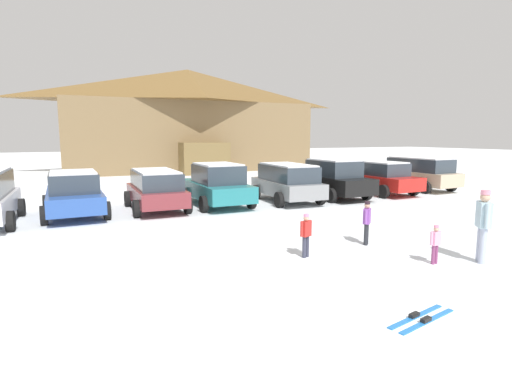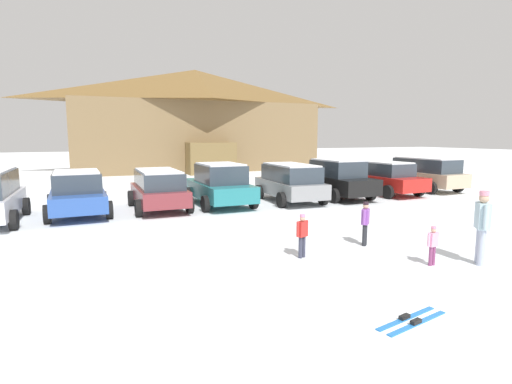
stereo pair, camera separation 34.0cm
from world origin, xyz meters
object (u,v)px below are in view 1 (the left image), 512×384
at_px(ski_lodge, 189,120).
at_px(parked_teal_hatchback, 217,185).
at_px(pair_of_skis, 421,318).
at_px(parked_maroon_van, 156,188).
at_px(skier_child_in_red_jacket, 306,233).
at_px(skier_adult_in_blue_parka, 483,222).
at_px(parked_black_sedan, 331,178).
at_px(parked_grey_wagon, 287,181).
at_px(parked_red_sedan, 380,177).
at_px(parked_beige_suv, 419,172).
at_px(skier_child_in_purple_jacket, 367,220).
at_px(skier_child_in_pink_snowsuit, 435,242).
at_px(parked_blue_hatchback, 74,193).

height_order(ski_lodge, parked_teal_hatchback, ski_lodge).
bearing_deg(pair_of_skis, parked_maroon_van, 99.53).
height_order(skier_child_in_red_jacket, skier_adult_in_blue_parka, skier_adult_in_blue_parka).
distance_m(parked_black_sedan, skier_adult_in_blue_parka, 10.04).
relative_size(parked_grey_wagon, parked_red_sedan, 0.95).
bearing_deg(parked_beige_suv, skier_child_in_purple_jacket, -142.78).
relative_size(parked_red_sedan, pair_of_skis, 3.08).
bearing_deg(parked_black_sedan, parked_grey_wagon, -173.47).
distance_m(parked_maroon_van, skier_child_in_pink_snowsuit, 10.37).
distance_m(ski_lodge, parked_black_sedan, 18.78).
relative_size(parked_blue_hatchback, parked_maroon_van, 1.07).
height_order(parked_blue_hatchback, parked_beige_suv, parked_beige_suv).
distance_m(parked_maroon_van, skier_child_in_red_jacket, 7.99).
bearing_deg(ski_lodge, pair_of_skis, -98.76).
bearing_deg(parked_red_sedan, parked_black_sedan, 178.92).
relative_size(ski_lodge, skier_adult_in_blue_parka, 12.32).
distance_m(ski_lodge, skier_child_in_purple_jacket, 26.09).
bearing_deg(parked_beige_suv, parked_red_sedan, -174.21).
bearing_deg(parked_maroon_van, pair_of_skis, -80.47).
height_order(skier_child_in_pink_snowsuit, pair_of_skis, skier_child_in_pink_snowsuit).
distance_m(parked_red_sedan, skier_child_in_red_jacket, 11.82).
distance_m(ski_lodge, parked_maroon_van, 19.68).
relative_size(parked_grey_wagon, skier_child_in_purple_jacket, 3.56).
relative_size(skier_child_in_red_jacket, pair_of_skis, 0.74).
xyz_separation_m(parked_blue_hatchback, skier_child_in_red_jacket, (4.90, -7.83, -0.23)).
relative_size(ski_lodge, parked_maroon_van, 5.06).
distance_m(skier_child_in_red_jacket, skier_adult_in_blue_parka, 3.99).
xyz_separation_m(parked_grey_wagon, skier_child_in_pink_snowsuit, (-1.25, -8.99, -0.39)).
bearing_deg(parked_beige_suv, pair_of_skis, -136.73).
height_order(parked_grey_wagon, skier_child_in_pink_snowsuit, parked_grey_wagon).
xyz_separation_m(parked_black_sedan, skier_child_in_purple_jacket, (-4.11, -7.34, -0.24)).
xyz_separation_m(parked_beige_suv, skier_child_in_purple_jacket, (-9.99, -7.59, -0.28)).
relative_size(parked_maroon_van, pair_of_skis, 2.85).
bearing_deg(skier_child_in_purple_jacket, pair_of_skis, -119.31).
height_order(ski_lodge, parked_blue_hatchback, ski_lodge).
distance_m(ski_lodge, parked_grey_wagon, 19.00).
distance_m(parked_beige_suv, skier_adult_in_blue_parka, 13.13).
bearing_deg(parked_maroon_van, parked_grey_wagon, -4.15).
distance_m(parked_maroon_van, parked_beige_suv, 14.04).
relative_size(parked_maroon_van, parked_teal_hatchback, 0.94).
bearing_deg(skier_child_in_pink_snowsuit, skier_adult_in_blue_parka, -19.58).
distance_m(skier_child_in_purple_jacket, skier_child_in_red_jacket, 2.08).
distance_m(parked_beige_suv, skier_child_in_pink_snowsuit, 13.58).
distance_m(ski_lodge, skier_child_in_pink_snowsuit, 28.00).
bearing_deg(skier_adult_in_blue_parka, skier_child_in_red_jacket, 149.22).
relative_size(parked_blue_hatchback, pair_of_skis, 3.06).
xyz_separation_m(parked_blue_hatchback, skier_child_in_pink_snowsuit, (7.27, -9.49, -0.32)).
height_order(parked_blue_hatchback, parked_teal_hatchback, parked_teal_hatchback).
height_order(parked_beige_suv, skier_child_in_pink_snowsuit, parked_beige_suv).
bearing_deg(skier_child_in_red_jacket, skier_child_in_purple_jacket, 7.59).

